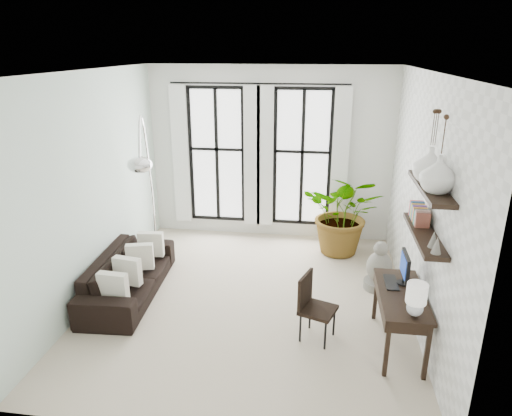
% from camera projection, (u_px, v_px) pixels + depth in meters
% --- Properties ---
extents(floor, '(5.00, 5.00, 0.00)m').
position_uv_depth(floor, '(250.00, 299.00, 6.66)').
color(floor, beige).
rests_on(floor, ground).
extents(ceiling, '(5.00, 5.00, 0.00)m').
position_uv_depth(ceiling, '(249.00, 71.00, 5.59)').
color(ceiling, white).
rests_on(ceiling, wall_back).
extents(wall_left, '(0.00, 5.00, 5.00)m').
position_uv_depth(wall_left, '(92.00, 188.00, 6.42)').
color(wall_left, silver).
rests_on(wall_left, floor).
extents(wall_right, '(0.00, 5.00, 5.00)m').
position_uv_depth(wall_right, '(423.00, 203.00, 5.83)').
color(wall_right, white).
rests_on(wall_right, floor).
extents(wall_back, '(4.50, 0.00, 4.50)m').
position_uv_depth(wall_back, '(270.00, 154.00, 8.46)').
color(wall_back, white).
rests_on(wall_back, floor).
extents(windows, '(3.26, 0.13, 2.65)m').
position_uv_depth(windows, '(259.00, 157.00, 8.43)').
color(windows, white).
rests_on(windows, wall_back).
extents(wall_shelves, '(0.25, 1.30, 0.60)m').
position_uv_depth(wall_shelves, '(426.00, 214.00, 5.06)').
color(wall_shelves, black).
rests_on(wall_shelves, wall_right).
extents(sofa, '(0.94, 2.17, 0.62)m').
position_uv_depth(sofa, '(129.00, 275.00, 6.72)').
color(sofa, black).
rests_on(sofa, floor).
extents(throw_pillows, '(0.40, 1.52, 0.40)m').
position_uv_depth(throw_pillows, '(134.00, 263.00, 6.65)').
color(throw_pillows, silver).
rests_on(throw_pillows, sofa).
extents(plant, '(1.59, 1.46, 1.49)m').
position_uv_depth(plant, '(344.00, 213.00, 7.94)').
color(plant, '#2D7228').
rests_on(plant, floor).
extents(desk, '(0.53, 1.25, 1.13)m').
position_uv_depth(desk, '(402.00, 299.00, 5.34)').
color(desk, black).
rests_on(desk, floor).
extents(desk_chair, '(0.52, 0.52, 0.86)m').
position_uv_depth(desk_chair, '(312.00, 303.00, 5.65)').
color(desk_chair, black).
rests_on(desk_chair, floor).
extents(arc_lamp, '(0.76, 1.74, 2.56)m').
position_uv_depth(arc_lamp, '(144.00, 153.00, 6.83)').
color(arc_lamp, silver).
rests_on(arc_lamp, floor).
extents(buddha, '(0.43, 0.43, 0.77)m').
position_uv_depth(buddha, '(379.00, 269.00, 6.86)').
color(buddha, gray).
rests_on(buddha, floor).
extents(vase_a, '(0.37, 0.37, 0.38)m').
position_uv_depth(vase_a, '(438.00, 174.00, 4.61)').
color(vase_a, white).
rests_on(vase_a, shelf_upper).
extents(vase_b, '(0.37, 0.37, 0.38)m').
position_uv_depth(vase_b, '(430.00, 165.00, 4.98)').
color(vase_b, white).
rests_on(vase_b, shelf_upper).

